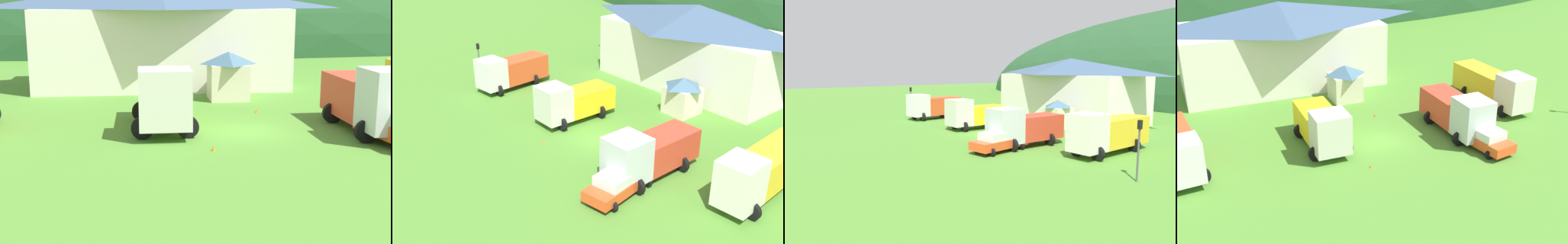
% 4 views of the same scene
% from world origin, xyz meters
% --- Properties ---
extents(ground_plane, '(200.00, 200.00, 0.00)m').
position_xyz_m(ground_plane, '(0.00, 0.00, 0.00)').
color(ground_plane, '#4C842D').
extents(depot_building, '(19.95, 9.09, 7.97)m').
position_xyz_m(depot_building, '(-3.72, 15.46, 4.11)').
color(depot_building, white).
rests_on(depot_building, ground).
extents(play_shed_cream, '(2.75, 2.71, 3.20)m').
position_xyz_m(play_shed_cream, '(0.41, 9.09, 1.65)').
color(play_shed_cream, beige).
rests_on(play_shed_cream, ground).
extents(heavy_rig_white, '(3.68, 7.39, 3.34)m').
position_xyz_m(heavy_rig_white, '(-14.43, 0.94, 1.76)').
color(heavy_rig_white, white).
rests_on(heavy_rig_white, ground).
extents(flatbed_truck_yellow, '(3.32, 6.72, 3.41)m').
position_xyz_m(flatbed_truck_yellow, '(-4.36, 0.79, 1.73)').
color(flatbed_truck_yellow, silver).
rests_on(flatbed_truck_yellow, ground).
extents(tow_truck_silver, '(3.26, 7.17, 3.48)m').
position_xyz_m(tow_truck_silver, '(5.98, -0.90, 1.79)').
color(tow_truck_silver, silver).
rests_on(tow_truck_silver, ground).
extents(heavy_rig_striped, '(3.41, 8.44, 3.46)m').
position_xyz_m(heavy_rig_striped, '(11.89, 2.85, 1.79)').
color(heavy_rig_striped, silver).
rests_on(heavy_rig_striped, ground).
extents(service_pickup_orange, '(2.93, 5.45, 1.66)m').
position_xyz_m(service_pickup_orange, '(6.37, -3.80, 0.83)').
color(service_pickup_orange, '#ED4D21').
rests_on(service_pickup_orange, ground).
extents(traffic_light_west, '(0.20, 0.32, 4.12)m').
position_xyz_m(traffic_light_west, '(-17.43, -0.82, 2.53)').
color(traffic_light_west, '#4C4C51').
rests_on(traffic_light_west, ground).
extents(traffic_cone_near_pickup, '(0.36, 0.36, 0.46)m').
position_xyz_m(traffic_cone_near_pickup, '(-2.36, -3.46, 0.00)').
color(traffic_cone_near_pickup, orange).
rests_on(traffic_cone_near_pickup, ground).
extents(traffic_cone_mid_row, '(0.36, 0.36, 0.51)m').
position_xyz_m(traffic_cone_mid_row, '(1.36, 4.46, 0.00)').
color(traffic_cone_mid_row, orange).
rests_on(traffic_cone_mid_row, ground).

